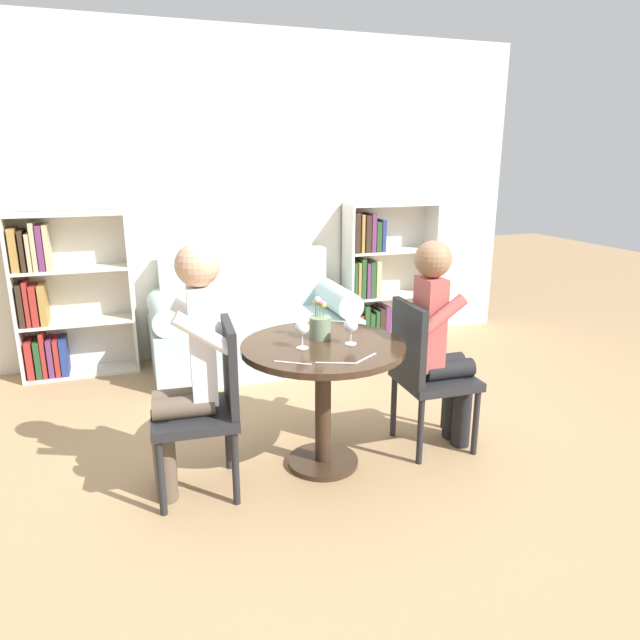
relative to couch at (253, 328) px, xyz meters
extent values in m
plane|color=tan|center=(0.00, -1.74, -0.31)|extent=(16.00, 16.00, 0.00)
cube|color=silver|center=(0.00, 0.43, 1.04)|extent=(5.20, 0.05, 2.70)
cylinder|color=#382619|center=(0.00, -1.74, 0.39)|extent=(0.89, 0.89, 0.03)
cylinder|color=#382619|center=(0.00, -1.74, 0.05)|extent=(0.09, 0.09, 0.66)
cylinder|color=#382619|center=(0.00, -1.74, -0.30)|extent=(0.40, 0.40, 0.03)
cube|color=#A8C1C1|center=(0.00, -0.05, -0.10)|extent=(1.65, 0.80, 0.42)
cube|color=#A8C1C1|center=(0.00, 0.27, 0.36)|extent=(1.43, 0.16, 0.50)
cylinder|color=#A8C1C1|center=(-0.71, -0.05, 0.22)|extent=(0.22, 0.72, 0.22)
cylinder|color=#A8C1C1|center=(0.71, -0.05, 0.22)|extent=(0.22, 0.72, 0.22)
cube|color=silver|center=(-1.36, 0.37, 0.33)|extent=(0.86, 0.02, 1.29)
cube|color=silver|center=(-1.78, 0.24, 0.33)|extent=(0.02, 0.28, 1.29)
cube|color=silver|center=(-0.94, 0.24, 0.33)|extent=(0.02, 0.28, 1.29)
cube|color=silver|center=(-1.36, 0.24, -0.30)|extent=(0.82, 0.28, 0.02)
cube|color=silver|center=(-1.36, 0.24, 0.12)|extent=(0.82, 0.28, 0.02)
cube|color=silver|center=(-1.36, 0.24, 0.54)|extent=(0.82, 0.28, 0.02)
cube|color=silver|center=(-1.36, 0.24, 0.96)|extent=(0.82, 0.28, 0.02)
cube|color=maroon|center=(-1.73, 0.23, -0.14)|extent=(0.05, 0.23, 0.30)
cube|color=#234723|center=(-1.67, 0.23, -0.14)|extent=(0.04, 0.23, 0.30)
cube|color=maroon|center=(-1.63, 0.23, -0.11)|extent=(0.03, 0.23, 0.36)
cube|color=#602D5B|center=(-1.58, 0.23, -0.14)|extent=(0.04, 0.23, 0.30)
cube|color=maroon|center=(-1.53, 0.23, -0.14)|extent=(0.04, 0.23, 0.30)
cube|color=navy|center=(-1.48, 0.23, -0.14)|extent=(0.05, 0.23, 0.30)
cube|color=#332319|center=(-1.73, 0.23, 0.30)|extent=(0.04, 0.23, 0.33)
cube|color=maroon|center=(-1.69, 0.23, 0.30)|extent=(0.03, 0.23, 0.35)
cube|color=maroon|center=(-1.64, 0.23, 0.29)|extent=(0.05, 0.23, 0.31)
cube|color=olive|center=(-1.58, 0.23, 0.29)|extent=(0.05, 0.23, 0.31)
cube|color=olive|center=(-1.73, 0.23, 0.71)|extent=(0.05, 0.23, 0.32)
cube|color=#332319|center=(-1.67, 0.23, 0.71)|extent=(0.03, 0.23, 0.30)
cube|color=tan|center=(-1.63, 0.23, 0.69)|extent=(0.03, 0.23, 0.28)
cube|color=tan|center=(-1.59, 0.23, 0.73)|extent=(0.03, 0.23, 0.36)
cube|color=#602D5B|center=(-1.55, 0.23, 0.72)|extent=(0.04, 0.23, 0.34)
cube|color=tan|center=(-1.50, 0.23, 0.72)|extent=(0.03, 0.23, 0.34)
cube|color=silver|center=(1.36, 0.37, 0.33)|extent=(0.86, 0.02, 1.29)
cube|color=silver|center=(0.94, 0.24, 0.33)|extent=(0.02, 0.28, 1.29)
cube|color=silver|center=(1.78, 0.24, 0.33)|extent=(0.02, 0.28, 1.29)
cube|color=silver|center=(1.36, 0.24, -0.30)|extent=(0.82, 0.28, 0.02)
cube|color=silver|center=(1.36, 0.24, 0.12)|extent=(0.82, 0.28, 0.02)
cube|color=silver|center=(1.36, 0.24, 0.54)|extent=(0.82, 0.28, 0.02)
cube|color=silver|center=(1.36, 0.24, 0.96)|extent=(0.82, 0.28, 0.02)
cube|color=#332319|center=(0.99, 0.23, -0.14)|extent=(0.05, 0.23, 0.30)
cube|color=maroon|center=(1.04, 0.23, -0.16)|extent=(0.04, 0.23, 0.26)
cube|color=#234723|center=(1.10, 0.23, -0.12)|extent=(0.05, 0.23, 0.34)
cube|color=#234723|center=(1.15, 0.23, -0.16)|extent=(0.05, 0.23, 0.27)
cube|color=#234723|center=(1.20, 0.23, -0.14)|extent=(0.04, 0.23, 0.29)
cube|color=#332319|center=(1.25, 0.23, -0.14)|extent=(0.05, 0.23, 0.31)
cube|color=#602D5B|center=(1.31, 0.23, -0.13)|extent=(0.05, 0.23, 0.32)
cube|color=#234723|center=(0.98, 0.23, 0.30)|extent=(0.03, 0.23, 0.33)
cube|color=olive|center=(1.01, 0.23, 0.30)|extent=(0.03, 0.23, 0.33)
cube|color=#234723|center=(1.05, 0.23, 0.31)|extent=(0.04, 0.23, 0.36)
cube|color=#602D5B|center=(1.10, 0.23, 0.29)|extent=(0.03, 0.23, 0.32)
cube|color=#234723|center=(1.15, 0.23, 0.29)|extent=(0.05, 0.23, 0.33)
cube|color=tan|center=(1.20, 0.23, 0.30)|extent=(0.04, 0.23, 0.34)
cube|color=#332319|center=(0.99, 0.23, 0.73)|extent=(0.05, 0.23, 0.35)
cube|color=olive|center=(1.04, 0.23, 0.72)|extent=(0.03, 0.23, 0.34)
cube|color=#332319|center=(1.09, 0.23, 0.72)|extent=(0.05, 0.23, 0.33)
cube|color=#602D5B|center=(1.14, 0.23, 0.72)|extent=(0.04, 0.23, 0.34)
cube|color=#234723|center=(1.19, 0.23, 0.69)|extent=(0.05, 0.23, 0.27)
cube|color=navy|center=(1.24, 0.23, 0.69)|extent=(0.04, 0.23, 0.28)
cylinder|color=#232326|center=(-0.87, -1.58, -0.11)|extent=(0.04, 0.04, 0.40)
cylinder|color=#232326|center=(-0.90, -1.94, -0.11)|extent=(0.04, 0.04, 0.40)
cylinder|color=#232326|center=(-0.51, -1.61, -0.11)|extent=(0.04, 0.04, 0.40)
cylinder|color=#232326|center=(-0.54, -1.97, -0.11)|extent=(0.04, 0.04, 0.40)
cube|color=#232326|center=(-0.70, -1.77, 0.11)|extent=(0.45, 0.45, 0.05)
cube|color=#232326|center=(-0.51, -1.79, 0.36)|extent=(0.07, 0.38, 0.45)
cylinder|color=#232326|center=(0.88, -1.93, -0.11)|extent=(0.04, 0.04, 0.40)
cylinder|color=#232326|center=(0.89, -1.57, -0.11)|extent=(0.04, 0.04, 0.40)
cylinder|color=#232326|center=(0.52, -1.92, -0.11)|extent=(0.04, 0.04, 0.40)
cylinder|color=#232326|center=(0.53, -1.56, -0.11)|extent=(0.04, 0.04, 0.40)
cube|color=#232326|center=(0.70, -1.74, 0.11)|extent=(0.43, 0.43, 0.05)
cube|color=#232326|center=(0.51, -1.74, 0.36)|extent=(0.05, 0.38, 0.45)
cylinder|color=brown|center=(-0.86, -1.70, -0.09)|extent=(0.11, 0.11, 0.45)
cylinder|color=brown|center=(-0.87, -1.81, -0.09)|extent=(0.11, 0.11, 0.45)
cylinder|color=brown|center=(-0.75, -1.71, 0.19)|extent=(0.31, 0.13, 0.11)
cylinder|color=brown|center=(-0.76, -1.82, 0.19)|extent=(0.31, 0.13, 0.11)
cube|color=white|center=(-0.64, -1.77, 0.48)|extent=(0.13, 0.21, 0.58)
cylinder|color=white|center=(-0.63, -1.64, 0.58)|extent=(0.29, 0.09, 0.23)
cylinder|color=white|center=(-0.65, -1.91, 0.58)|extent=(0.29, 0.09, 0.23)
sphere|color=tan|center=(-0.64, -1.77, 0.88)|extent=(0.22, 0.22, 0.22)
cylinder|color=black|center=(0.86, -1.80, -0.09)|extent=(0.11, 0.11, 0.45)
cylinder|color=black|center=(0.87, -1.69, -0.09)|extent=(0.11, 0.11, 0.45)
cylinder|color=black|center=(0.75, -1.80, 0.19)|extent=(0.30, 0.12, 0.11)
cylinder|color=black|center=(0.76, -1.69, 0.19)|extent=(0.30, 0.12, 0.11)
cube|color=#B2514C|center=(0.64, -1.74, 0.46)|extent=(0.13, 0.20, 0.53)
cylinder|color=#B2514C|center=(0.64, -1.88, 0.54)|extent=(0.29, 0.08, 0.23)
cylinder|color=#B2514C|center=(0.65, -1.61, 0.54)|extent=(0.29, 0.08, 0.23)
sphere|color=#936B4C|center=(0.64, -1.74, 0.83)|extent=(0.21, 0.21, 0.21)
cylinder|color=white|center=(-0.13, -1.77, 0.41)|extent=(0.06, 0.06, 0.00)
cylinder|color=white|center=(-0.13, -1.77, 0.45)|extent=(0.01, 0.01, 0.08)
sphere|color=white|center=(-0.13, -1.77, 0.52)|extent=(0.08, 0.08, 0.08)
sphere|color=#E58E75|center=(-0.13, -1.77, 0.51)|extent=(0.05, 0.05, 0.05)
cylinder|color=white|center=(0.14, -1.79, 0.41)|extent=(0.06, 0.06, 0.00)
cylinder|color=white|center=(0.14, -1.79, 0.45)|extent=(0.01, 0.01, 0.07)
sphere|color=white|center=(0.14, -1.79, 0.51)|extent=(0.08, 0.08, 0.08)
sphere|color=maroon|center=(0.14, -1.79, 0.50)|extent=(0.06, 0.06, 0.06)
cylinder|color=gray|center=(0.02, -1.64, 0.47)|extent=(0.12, 0.12, 0.12)
cylinder|color=#4C7A42|center=(0.04, -1.64, 0.56)|extent=(0.01, 0.01, 0.07)
sphere|color=#EACC4C|center=(0.04, -1.64, 0.60)|extent=(0.04, 0.04, 0.04)
cylinder|color=#4C7A42|center=(0.02, -1.64, 0.57)|extent=(0.00, 0.01, 0.09)
sphere|color=#D16684|center=(0.02, -1.64, 0.62)|extent=(0.04, 0.04, 0.04)
cylinder|color=#4C7A42|center=(0.00, -1.65, 0.58)|extent=(0.01, 0.01, 0.10)
sphere|color=silver|center=(0.00, -1.65, 0.63)|extent=(0.04, 0.04, 0.04)
cylinder|color=#4C7A42|center=(0.00, -1.62, 0.57)|extent=(0.01, 0.01, 0.08)
sphere|color=#EACC4C|center=(0.00, -1.62, 0.61)|extent=(0.04, 0.04, 0.04)
cube|color=silver|center=(0.12, -2.03, 0.41)|extent=(0.16, 0.12, 0.00)
cube|color=silver|center=(-0.24, -1.97, 0.41)|extent=(0.16, 0.12, 0.00)
cube|color=silver|center=(-0.04, -2.04, 0.41)|extent=(0.18, 0.08, 0.00)
camera|label=1|loc=(-0.97, -4.48, 1.38)|focal=32.00mm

